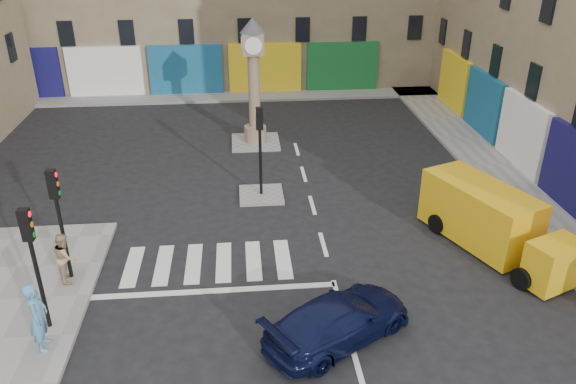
{
  "coord_description": "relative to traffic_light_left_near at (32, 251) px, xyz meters",
  "views": [
    {
      "loc": [
        -2.79,
        -12.75,
        10.48
      ],
      "look_at": [
        -1.23,
        4.27,
        2.0
      ],
      "focal_mm": 35.0,
      "sensor_mm": 36.0,
      "label": 1
    }
  ],
  "objects": [
    {
      "name": "ground",
      "position": [
        8.3,
        -0.2,
        -2.62
      ],
      "size": [
        120.0,
        120.0,
        0.0
      ],
      "primitive_type": "plane",
      "color": "black",
      "rests_on": "ground"
    },
    {
      "name": "sidewalk_right",
      "position": [
        17.0,
        9.8,
        -2.55
      ],
      "size": [
        2.6,
        30.0,
        0.15
      ],
      "primitive_type": "cube",
      "color": "gray",
      "rests_on": "ground"
    },
    {
      "name": "sidewalk_far",
      "position": [
        4.3,
        22.0,
        -2.55
      ],
      "size": [
        32.0,
        2.4,
        0.15
      ],
      "primitive_type": "cube",
      "color": "gray",
      "rests_on": "ground"
    },
    {
      "name": "island_near",
      "position": [
        6.3,
        7.8,
        -2.56
      ],
      "size": [
        1.8,
        1.8,
        0.12
      ],
      "primitive_type": "cube",
      "color": "gray",
      "rests_on": "ground"
    },
    {
      "name": "island_far",
      "position": [
        6.3,
        13.8,
        -2.56
      ],
      "size": [
        2.4,
        2.4,
        0.12
      ],
      "primitive_type": "cube",
      "color": "gray",
      "rests_on": "ground"
    },
    {
      "name": "traffic_light_left_near",
      "position": [
        0.0,
        0.0,
        0.0
      ],
      "size": [
        0.28,
        0.22,
        3.7
      ],
      "color": "black",
      "rests_on": "sidewalk_left"
    },
    {
      "name": "traffic_light_left_far",
      "position": [
        0.0,
        2.4,
        0.0
      ],
      "size": [
        0.28,
        0.22,
        3.7
      ],
      "color": "black",
      "rests_on": "sidewalk_left"
    },
    {
      "name": "traffic_light_island",
      "position": [
        6.3,
        7.8,
        -0.03
      ],
      "size": [
        0.28,
        0.22,
        3.7
      ],
      "color": "black",
      "rests_on": "island_near"
    },
    {
      "name": "clock_pillar",
      "position": [
        6.3,
        13.8,
        0.93
      ],
      "size": [
        1.2,
        1.2,
        6.1
      ],
      "color": "#937A60",
      "rests_on": "island_far"
    },
    {
      "name": "navy_sedan",
      "position": [
        7.98,
        -1.07,
        -1.98
      ],
      "size": [
        4.71,
        3.86,
        1.28
      ],
      "primitive_type": "imported",
      "rotation": [
        0.0,
        0.0,
        2.13
      ],
      "color": "black",
      "rests_on": "ground"
    },
    {
      "name": "yellow_van",
      "position": [
        13.99,
        3.1,
        -1.57
      ],
      "size": [
        3.82,
        6.05,
        2.12
      ],
      "rotation": [
        0.0,
        0.0,
        0.39
      ],
      "color": "gold",
      "rests_on": "ground"
    },
    {
      "name": "pedestrian_blue",
      "position": [
        0.13,
        -0.87,
        -1.47
      ],
      "size": [
        0.57,
        0.79,
        2.01
      ],
      "primitive_type": "imported",
      "rotation": [
        0.0,
        0.0,
        1.71
      ],
      "color": "#4F89B6",
      "rests_on": "sidewalk_left"
    },
    {
      "name": "pedestrian_tan",
      "position": [
        -0.02,
        2.26,
        -1.65
      ],
      "size": [
        0.79,
        0.92,
        1.63
      ],
      "primitive_type": "imported",
      "rotation": [
        0.0,
        0.0,
        1.81
      ],
      "color": "tan",
      "rests_on": "sidewalk_left"
    }
  ]
}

